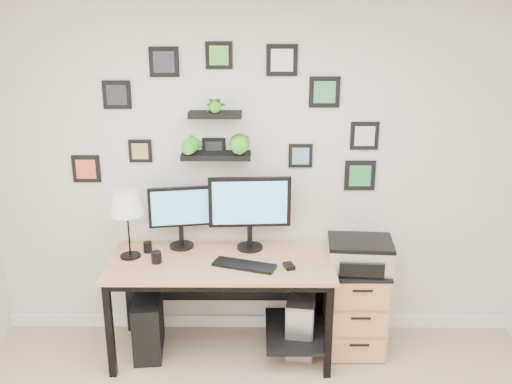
{
  "coord_description": "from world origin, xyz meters",
  "views": [
    {
      "loc": [
        0.01,
        -2.07,
        2.48
      ],
      "look_at": [
        -0.01,
        1.83,
        1.2
      ],
      "focal_mm": 40.0,
      "sensor_mm": 36.0,
      "label": 1
    }
  ],
  "objects_px": {
    "pc_tower_grey": "(301,321)",
    "printer": "(360,254)",
    "file_cabinet": "(355,306)",
    "pc_tower_black": "(148,324)",
    "table_lamp": "(127,205)",
    "monitor_left": "(180,213)",
    "mug": "(156,257)",
    "monitor_right": "(250,207)",
    "desk": "(226,274)"
  },
  "relations": [
    {
      "from": "desk",
      "to": "monitor_left",
      "type": "xyz_separation_m",
      "value": [
        -0.34,
        0.2,
        0.4
      ]
    },
    {
      "from": "monitor_left",
      "to": "pc_tower_grey",
      "type": "relative_size",
      "value": 1.0
    },
    {
      "from": "mug",
      "to": "printer",
      "type": "xyz_separation_m",
      "value": [
        1.45,
        0.1,
        -0.02
      ]
    },
    {
      "from": "monitor_left",
      "to": "mug",
      "type": "xyz_separation_m",
      "value": [
        -0.14,
        -0.27,
        -0.24
      ]
    },
    {
      "from": "desk",
      "to": "pc_tower_grey",
      "type": "relative_size",
      "value": 3.37
    },
    {
      "from": "printer",
      "to": "table_lamp",
      "type": "bearing_deg",
      "value": 179.95
    },
    {
      "from": "file_cabinet",
      "to": "pc_tower_grey",
      "type": "bearing_deg",
      "value": -176.11
    },
    {
      "from": "mug",
      "to": "pc_tower_grey",
      "type": "distance_m",
      "value": 1.19
    },
    {
      "from": "pc_tower_black",
      "to": "table_lamp",
      "type": "bearing_deg",
      "value": 149.14
    },
    {
      "from": "table_lamp",
      "to": "printer",
      "type": "xyz_separation_m",
      "value": [
        1.66,
        -0.0,
        -0.37
      ]
    },
    {
      "from": "pc_tower_black",
      "to": "monitor_right",
      "type": "bearing_deg",
      "value": 8.47
    },
    {
      "from": "table_lamp",
      "to": "file_cabinet",
      "type": "xyz_separation_m",
      "value": [
        1.65,
        0.03,
        -0.81
      ]
    },
    {
      "from": "mug",
      "to": "pc_tower_grey",
      "type": "xyz_separation_m",
      "value": [
        1.04,
        0.1,
        -0.57
      ]
    },
    {
      "from": "pc_tower_black",
      "to": "pc_tower_grey",
      "type": "distance_m",
      "value": 1.14
    },
    {
      "from": "monitor_right",
      "to": "pc_tower_grey",
      "type": "relative_size",
      "value": 1.27
    },
    {
      "from": "monitor_right",
      "to": "mug",
      "type": "height_order",
      "value": "monitor_right"
    },
    {
      "from": "printer",
      "to": "pc_tower_black",
      "type": "bearing_deg",
      "value": -178.21
    },
    {
      "from": "desk",
      "to": "pc_tower_black",
      "type": "relative_size",
      "value": 3.58
    },
    {
      "from": "desk",
      "to": "monitor_left",
      "type": "distance_m",
      "value": 0.56
    },
    {
      "from": "pc_tower_grey",
      "to": "printer",
      "type": "distance_m",
      "value": 0.69
    },
    {
      "from": "desk",
      "to": "file_cabinet",
      "type": "xyz_separation_m",
      "value": [
        0.96,
        0.06,
        -0.29
      ]
    },
    {
      "from": "monitor_right",
      "to": "table_lamp",
      "type": "xyz_separation_m",
      "value": [
        -0.86,
        -0.14,
        0.07
      ]
    },
    {
      "from": "desk",
      "to": "mug",
      "type": "height_order",
      "value": "mug"
    },
    {
      "from": "mug",
      "to": "printer",
      "type": "distance_m",
      "value": 1.46
    },
    {
      "from": "monitor_left",
      "to": "mug",
      "type": "distance_m",
      "value": 0.39
    },
    {
      "from": "desk",
      "to": "pc_tower_black",
      "type": "height_order",
      "value": "desk"
    },
    {
      "from": "mug",
      "to": "file_cabinet",
      "type": "relative_size",
      "value": 0.12
    },
    {
      "from": "pc_tower_black",
      "to": "printer",
      "type": "bearing_deg",
      "value": -4.14
    },
    {
      "from": "desk",
      "to": "table_lamp",
      "type": "distance_m",
      "value": 0.87
    },
    {
      "from": "mug",
      "to": "file_cabinet",
      "type": "height_order",
      "value": "mug"
    },
    {
      "from": "desk",
      "to": "monitor_right",
      "type": "xyz_separation_m",
      "value": [
        0.17,
        0.17,
        0.46
      ]
    },
    {
      "from": "file_cabinet",
      "to": "printer",
      "type": "relative_size",
      "value": 1.39
    },
    {
      "from": "mug",
      "to": "pc_tower_grey",
      "type": "relative_size",
      "value": 0.17
    },
    {
      "from": "desk",
      "to": "printer",
      "type": "bearing_deg",
      "value": 1.51
    },
    {
      "from": "monitor_left",
      "to": "table_lamp",
      "type": "height_order",
      "value": "table_lamp"
    },
    {
      "from": "monitor_right",
      "to": "file_cabinet",
      "type": "height_order",
      "value": "monitor_right"
    },
    {
      "from": "file_cabinet",
      "to": "monitor_right",
      "type": "bearing_deg",
      "value": 171.84
    },
    {
      "from": "file_cabinet",
      "to": "printer",
      "type": "distance_m",
      "value": 0.44
    },
    {
      "from": "file_cabinet",
      "to": "printer",
      "type": "bearing_deg",
      "value": -73.7
    },
    {
      "from": "monitor_left",
      "to": "mug",
      "type": "relative_size",
      "value": 5.71
    },
    {
      "from": "monitor_right",
      "to": "printer",
      "type": "xyz_separation_m",
      "value": [
        0.8,
        -0.15,
        -0.31
      ]
    },
    {
      "from": "monitor_left",
      "to": "table_lamp",
      "type": "xyz_separation_m",
      "value": [
        -0.35,
        -0.17,
        0.12
      ]
    },
    {
      "from": "desk",
      "to": "monitor_right",
      "type": "relative_size",
      "value": 2.66
    },
    {
      "from": "monitor_right",
      "to": "pc_tower_black",
      "type": "xyz_separation_m",
      "value": [
        -0.76,
        -0.19,
        -0.86
      ]
    },
    {
      "from": "pc_tower_grey",
      "to": "table_lamp",
      "type": "bearing_deg",
      "value": -179.81
    },
    {
      "from": "monitor_right",
      "to": "file_cabinet",
      "type": "bearing_deg",
      "value": -8.16
    },
    {
      "from": "printer",
      "to": "desk",
      "type": "bearing_deg",
      "value": -178.49
    },
    {
      "from": "mug",
      "to": "pc_tower_black",
      "type": "xyz_separation_m",
      "value": [
        -0.1,
        0.05,
        -0.57
      ]
    },
    {
      "from": "pc_tower_black",
      "to": "file_cabinet",
      "type": "height_order",
      "value": "file_cabinet"
    },
    {
      "from": "monitor_left",
      "to": "printer",
      "type": "xyz_separation_m",
      "value": [
        1.31,
        -0.17,
        -0.25
      ]
    }
  ]
}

